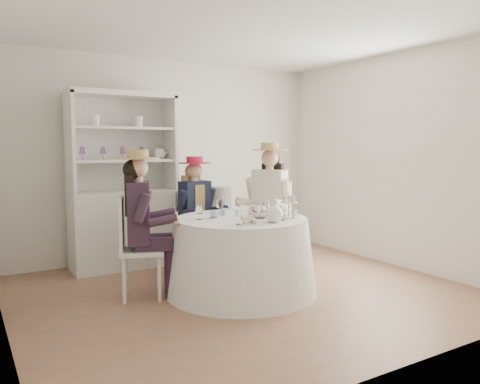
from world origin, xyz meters
TOP-DOWN VIEW (x-y plane):
  - ground at (0.00, 0.00)m, footprint 4.50×4.50m
  - ceiling at (0.00, 0.00)m, footprint 4.50×4.50m
  - wall_back at (0.00, 2.00)m, footprint 4.50×0.00m
  - wall_front at (0.00, -2.00)m, footprint 4.50×0.00m
  - wall_right at (2.25, 0.00)m, footprint 0.00×4.50m
  - tea_table at (-0.03, 0.02)m, footprint 1.57×1.57m
  - hutch at (-0.76, 1.68)m, footprint 1.32×0.55m
  - side_table at (0.67, 1.75)m, footprint 0.55×0.55m
  - hatbox at (0.67, 1.75)m, footprint 0.38×0.38m
  - guest_left at (-0.98, 0.39)m, footprint 0.62×0.57m
  - guest_mid at (-0.06, 1.04)m, footprint 0.53×0.55m
  - guest_right at (0.75, 0.66)m, footprint 0.67×0.62m
  - spare_chair at (-0.32, 1.42)m, footprint 0.54×0.54m
  - teacup_a at (-0.28, 0.14)m, footprint 0.11×0.11m
  - teacup_b at (-0.09, 0.28)m, footprint 0.07×0.07m
  - teacup_c at (0.20, 0.16)m, footprint 0.11×0.11m
  - flower_bowl at (0.15, -0.08)m, footprint 0.30×0.30m
  - flower_arrangement at (0.18, 0.01)m, footprint 0.17×0.17m
  - table_teapot at (0.09, -0.39)m, footprint 0.25×0.17m
  - sandwich_plate at (-0.15, -0.34)m, footprint 0.26×0.26m
  - cupcake_stand at (0.40, -0.21)m, footprint 0.24×0.24m
  - stemware_set at (-0.03, 0.02)m, footprint 0.92×0.89m

SIDE VIEW (x-z plane):
  - ground at x=0.00m, z-range 0.00..0.00m
  - side_table at x=0.67m, z-range 0.00..0.65m
  - tea_table at x=-0.03m, z-range 0.00..0.79m
  - spare_chair at x=-0.32m, z-range 0.04..1.01m
  - hutch at x=-0.76m, z-range -0.32..1.88m
  - guest_mid at x=-0.06m, z-range 0.09..1.50m
  - hatbox at x=0.67m, z-range 0.65..0.95m
  - sandwich_plate at x=-0.15m, z-range 0.78..0.83m
  - flower_bowl at x=0.15m, z-range 0.79..0.85m
  - teacup_b at x=-0.09m, z-range 0.79..0.85m
  - teacup_a at x=-0.28m, z-range 0.79..0.86m
  - teacup_c at x=0.20m, z-range 0.79..0.86m
  - guest_left at x=-0.98m, z-range 0.10..1.59m
  - stemware_set at x=-0.03m, z-range 0.79..0.94m
  - table_teapot at x=0.09m, z-range 0.78..0.96m
  - flower_arrangement at x=0.18m, z-range 0.84..0.90m
  - cupcake_stand at x=0.40m, z-range 0.76..0.98m
  - guest_right at x=0.75m, z-range 0.10..1.67m
  - wall_back at x=0.00m, z-range -0.90..3.60m
  - wall_front at x=0.00m, z-range -0.90..3.60m
  - wall_right at x=2.25m, z-range -0.90..3.60m
  - ceiling at x=0.00m, z-range 2.70..2.70m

